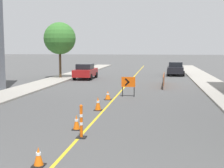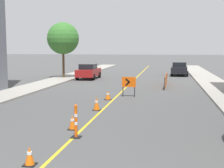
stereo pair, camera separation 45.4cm
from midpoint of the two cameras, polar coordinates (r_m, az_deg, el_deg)
name	(u,v)px [view 1 (the left image)]	position (r m, az deg, el deg)	size (l,w,h in m)	color
lane_stripe	(130,81)	(30.71, 2.92, 0.58)	(0.12, 54.02, 0.01)	gold
sidewalk_left	(58,79)	(32.28, -10.20, 0.89)	(2.65, 54.02, 0.13)	#9E998E
sidewalk_right	(208,81)	(30.85, 16.67, 0.45)	(2.65, 54.02, 0.13)	#9E998E
traffic_cone_nearest	(38,157)	(9.03, -14.74, -12.72)	(0.33, 0.33, 0.54)	black
traffic_cone_second	(76,122)	(12.51, -7.56, -6.97)	(0.34, 0.34, 0.60)	black
traffic_cone_third	(98,104)	(16.20, -3.38, -3.61)	(0.40, 0.40, 0.71)	black
traffic_cone_fourth	(108,95)	(19.53, -1.43, -2.08)	(0.45, 0.45, 0.56)	black
delineator_post_front	(81,123)	(11.34, -6.79, -7.19)	(0.34, 0.34, 1.22)	black
arrow_barricade_primary	(128,83)	(20.67, 2.37, 0.20)	(0.92, 0.11, 1.31)	#EF560C
safety_mesh_fence	(164,80)	(27.01, 8.96, 0.73)	(0.22, 5.65, 0.99)	#EF560C
parked_car_curb_near	(85,71)	(32.67, -5.27, 2.33)	(1.94, 4.32, 1.59)	maroon
parked_car_curb_mid	(176,69)	(37.52, 11.21, 2.78)	(2.04, 4.39, 1.59)	black
street_tree_left_near	(60,38)	(33.25, -9.93, 8.21)	(3.33, 3.33, 5.76)	#4C3823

